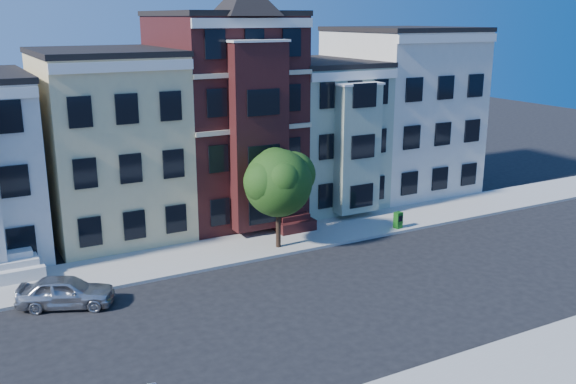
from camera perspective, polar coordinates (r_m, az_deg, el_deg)
ground at (r=28.78m, az=6.05°, el=-9.34°), size 120.00×120.00×0.00m
far_sidewalk at (r=35.11m, az=-1.37°, el=-4.48°), size 60.00×4.00×0.15m
house_yellow at (r=37.45m, az=-15.68°, el=4.03°), size 7.00×9.00×10.00m
house_brown at (r=39.39m, az=-5.79°, el=6.53°), size 7.00×9.00×12.00m
house_green at (r=42.54m, az=2.38°, el=5.20°), size 6.00×9.00×9.00m
house_cream at (r=46.34m, az=9.89°, el=7.07°), size 8.00×9.00×11.00m
street_tree at (r=33.23m, az=-0.88°, el=0.41°), size 7.46×7.46×6.53m
parked_car at (r=29.13m, az=-19.14°, el=-8.37°), size 4.32×3.10×1.37m
newspaper_box at (r=37.59m, az=9.76°, el=-2.48°), size 0.47×0.43×0.94m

